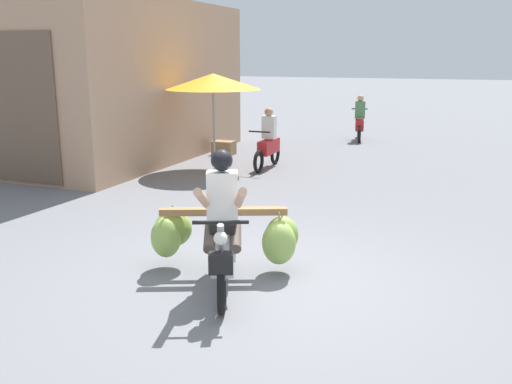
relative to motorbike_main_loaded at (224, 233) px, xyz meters
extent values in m
plane|color=slate|center=(0.43, 0.05, -0.55)|extent=(120.00, 120.00, 0.00)
torus|color=black|center=(0.37, -0.86, -0.27)|extent=(0.30, 0.55, 0.56)
torus|color=black|center=(-0.11, 0.24, -0.27)|extent=(0.30, 0.55, 0.56)
cube|color=silver|center=(0.17, -0.40, -0.23)|extent=(0.44, 0.61, 0.08)
cube|color=silver|center=(0.01, -0.03, -0.05)|extent=(0.51, 0.70, 0.36)
cube|color=black|center=(0.04, -0.11, 0.17)|extent=(0.48, 0.65, 0.10)
cylinder|color=gray|center=(0.35, -0.80, 0.07)|extent=(0.18, 0.29, 0.69)
cylinder|color=black|center=(0.36, -0.84, 0.41)|extent=(0.53, 0.26, 0.04)
sphere|color=silver|center=(0.39, -0.91, 0.27)|extent=(0.14, 0.14, 0.14)
cube|color=black|center=(0.41, -0.95, 0.03)|extent=(0.28, 0.24, 0.20)
cube|color=silver|center=(0.37, -0.86, 0.03)|extent=(0.20, 0.30, 0.04)
cube|color=olive|center=(-0.05, 0.11, 0.23)|extent=(1.42, 0.69, 0.08)
cube|color=olive|center=(-0.12, 0.27, 0.20)|extent=(1.27, 0.61, 0.06)
ellipsoid|color=#88AC4B|center=(-0.73, -0.08, -0.12)|extent=(0.44, 0.42, 0.49)
cylinder|color=#998459|center=(-0.73, -0.08, 0.16)|extent=(0.02, 0.02, 0.14)
ellipsoid|color=#7EA241|center=(-0.74, 0.11, -0.06)|extent=(0.56, 0.53, 0.44)
cylinder|color=#998459|center=(-0.74, 0.11, 0.18)|extent=(0.02, 0.02, 0.11)
ellipsoid|color=#8EB151|center=(0.58, 0.29, -0.14)|extent=(0.48, 0.45, 0.52)
cylinder|color=#998459|center=(0.58, 0.29, 0.16)|extent=(0.02, 0.02, 0.14)
ellipsoid|color=#7DA140|center=(0.56, 0.48, -0.10)|extent=(0.50, 0.47, 0.46)
cylinder|color=#998459|center=(0.56, 0.48, 0.17)|extent=(0.02, 0.02, 0.14)
cube|color=silver|center=(0.09, -0.22, 0.50)|extent=(0.40, 0.34, 0.56)
sphere|color=black|center=(0.10, -0.23, 0.91)|extent=(0.24, 0.24, 0.24)
cylinder|color=tan|center=(0.41, -0.45, 0.56)|extent=(0.41, 0.68, 0.39)
cylinder|color=tan|center=(0.05, -0.60, 0.56)|extent=(0.32, 0.71, 0.39)
cylinder|color=#4C4238|center=(0.27, -0.27, 0.07)|extent=(0.29, 0.45, 0.27)
cylinder|color=#4C4238|center=(0.01, -0.38, 0.07)|extent=(0.29, 0.45, 0.27)
torus|color=black|center=(-0.87, 12.14, -0.29)|extent=(0.19, 0.53, 0.52)
torus|color=black|center=(-0.64, 11.07, -0.29)|extent=(0.19, 0.53, 0.52)
cube|color=red|center=(-0.74, 11.51, -0.05)|extent=(0.43, 0.93, 0.32)
cylinder|color=black|center=(-0.86, 12.09, 0.37)|extent=(0.50, 0.14, 0.04)
cube|color=#4C7F51|center=(-0.73, 11.49, 0.40)|extent=(0.34, 0.26, 0.52)
sphere|color=tan|center=(-0.74, 11.51, 0.75)|extent=(0.20, 0.20, 0.20)
torus|color=black|center=(-1.83, 5.81, -0.29)|extent=(0.08, 0.52, 0.52)
torus|color=black|center=(-1.83, 6.91, -0.29)|extent=(0.08, 0.52, 0.52)
cube|color=red|center=(-1.83, 6.46, -0.05)|extent=(0.24, 0.90, 0.32)
cylinder|color=black|center=(-1.83, 5.86, 0.37)|extent=(0.50, 0.04, 0.04)
cube|color=silver|center=(-1.83, 6.48, 0.40)|extent=(0.30, 0.20, 0.52)
sphere|color=tan|center=(-1.83, 6.46, 0.75)|extent=(0.20, 0.20, 0.20)
cube|color=tan|center=(-5.96, 6.48, 1.37)|extent=(3.79, 7.07, 3.86)
cube|color=brown|center=(-5.96, 2.92, 0.99)|extent=(2.28, 0.04, 2.93)
cylinder|color=#99999E|center=(-2.92, 5.82, 0.41)|extent=(0.05, 0.05, 1.92)
cone|color=gold|center=(-2.92, 5.82, 1.44)|extent=(2.13, 2.13, 0.35)
cube|color=olive|center=(-3.56, 7.72, -0.37)|extent=(0.56, 0.40, 0.36)
camera|label=1|loc=(2.64, -5.65, 2.01)|focal=39.41mm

